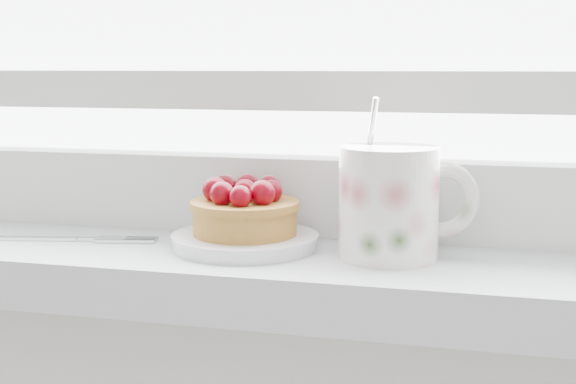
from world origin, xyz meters
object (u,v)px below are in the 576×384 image
(floral_mug, at_px, (392,200))
(fork, at_px, (62,239))
(saucer, at_px, (245,241))
(raspberry_tart, at_px, (245,209))

(floral_mug, distance_m, fork, 0.29)
(saucer, xyz_separation_m, floral_mug, (0.12, -0.00, 0.04))
(raspberry_tart, xyz_separation_m, floral_mug, (0.12, -0.00, 0.01))
(raspberry_tart, bearing_deg, fork, -175.65)
(saucer, height_order, fork, saucer)
(floral_mug, bearing_deg, raspberry_tart, 178.43)
(floral_mug, height_order, fork, floral_mug)
(saucer, height_order, raspberry_tart, raspberry_tart)
(fork, bearing_deg, saucer, 4.22)
(floral_mug, xyz_separation_m, fork, (-0.29, -0.01, -0.05))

